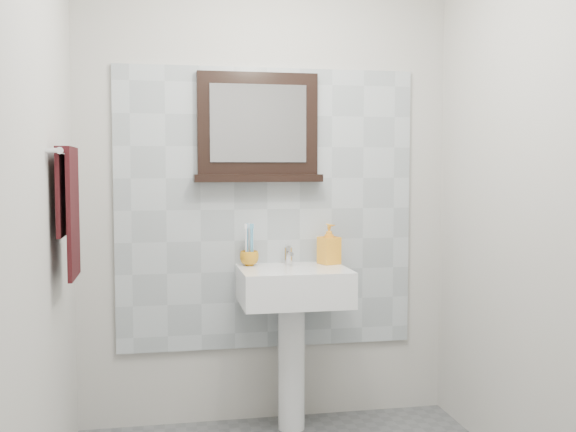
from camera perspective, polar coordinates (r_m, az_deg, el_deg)
The scene contains 12 objects.
back_wall at distance 3.62m, azimuth -1.82°, elevation 2.18°, with size 2.00×0.01×2.50m, color #B9B7B0.
front_wall at distance 1.49m, azimuth 11.60°, elevation -0.57°, with size 2.00×0.01×2.50m, color #B9B7B0.
left_wall at distance 2.51m, azimuth -20.72°, elevation 1.10°, with size 0.01×2.20×2.50m, color #B9B7B0.
right_wall at distance 2.93m, azimuth 21.50°, elevation 1.46°, with size 0.01×2.20×2.50m, color #B9B7B0.
splashback at distance 3.61m, azimuth -1.78°, elevation 0.59°, with size 1.60×0.02×1.50m, color #A5AEB3.
pedestal_sink at distance 3.48m, azimuth 0.44°, elevation -7.40°, with size 0.55×0.44×0.96m.
toothbrush_cup at distance 3.53m, azimuth -3.30°, elevation -3.59°, with size 0.10×0.10×0.08m, color orange.
toothbrushes at distance 3.52m, azimuth -3.26°, elevation -2.23°, with size 0.05×0.04×0.21m.
soap_dispenser at distance 3.59m, azimuth 3.50°, elevation -2.37°, with size 0.10×0.10×0.21m, color orange.
framed_mirror at distance 3.58m, azimuth -2.57°, elevation 7.27°, with size 0.68×0.11×0.57m.
towel_bar at distance 2.96m, azimuth -18.30°, elevation 5.19°, with size 0.07×0.40×0.03m.
hand_towel at distance 2.96m, azimuth -18.07°, elevation 1.13°, with size 0.06×0.30×0.55m.
Camera 1 is at (-0.57, -2.47, 1.37)m, focal length 42.00 mm.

